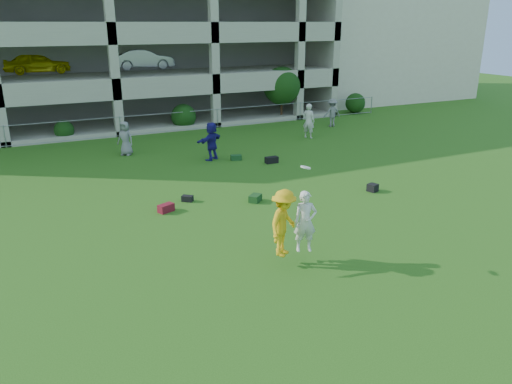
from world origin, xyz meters
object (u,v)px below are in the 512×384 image
parking_garage (87,26)px  bystander_f (332,113)px  stucco_building (356,37)px  bystander_e (309,121)px  bystander_c (125,138)px  bystander_d (212,141)px  crate_d (373,188)px  frisbee_contest (289,223)px

parking_garage → bystander_f: bearing=-42.3°
stucco_building → bystander_e: size_ratio=8.17×
bystander_c → parking_garage: 14.02m
bystander_d → crate_d: bearing=86.9°
stucco_building → frisbee_contest: size_ratio=6.39×
bystander_d → parking_garage: size_ratio=0.06×
stucco_building → bystander_f: 16.25m
crate_d → bystander_e: bearing=73.4°
bystander_d → bystander_f: bearing=171.7°
bystander_e → crate_d: bearing=127.9°
bystander_d → crate_d: size_ratio=5.21×
bystander_c → bystander_d: size_ratio=0.92×
stucco_building → bystander_c: size_ratio=9.49×
frisbee_contest → parking_garage: bearing=91.7°
bystander_d → parking_garage: (-2.90, 15.73, 5.10)m
bystander_c → frisbee_contest: (1.41, -13.86, 0.38)m
bystander_e → bystander_f: size_ratio=1.11×
bystander_c → parking_garage: (0.62, 13.02, 5.17)m
bystander_e → frisbee_contest: size_ratio=0.78×
stucco_building → parking_garage: size_ratio=0.53×
bystander_c → parking_garage: size_ratio=0.06×
bystander_e → bystander_f: 3.74m
bystander_c → frisbee_contest: frisbee_contest is taller
bystander_f → bystander_d: bearing=29.9°
bystander_c → bystander_f: bystander_f is taller
stucco_building → frisbee_contest: stucco_building is taller
bystander_e → frisbee_contest: bearing=110.8°
bystander_f → bystander_e: bearing=41.5°
stucco_building → parking_garage: bearing=-179.3°
bystander_c → crate_d: 12.42m
stucco_building → crate_d: size_ratio=45.71×
bystander_d → parking_garage: bearing=-111.3°
bystander_d → frisbee_contest: (-2.11, -11.15, 0.31)m
bystander_f → parking_garage: 17.86m
bystander_c → bystander_e: bearing=39.7°
bystander_e → parking_garage: (-9.59, 13.67, 5.04)m
bystander_f → frisbee_contest: size_ratio=0.70×
frisbee_contest → bystander_c: bearing=95.8°
crate_d → stucco_building: bearing=55.2°
bystander_d → parking_garage: 16.79m
bystander_e → parking_garage: 17.44m
bystander_c → bystander_f: 13.35m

